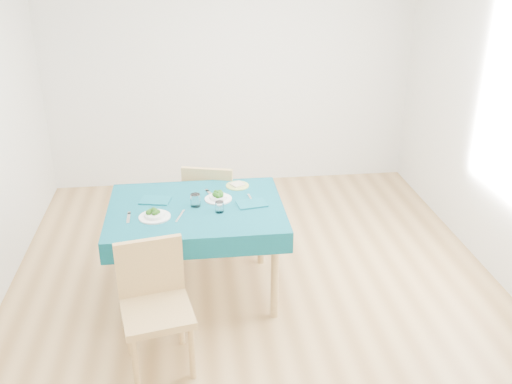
{
  "coord_description": "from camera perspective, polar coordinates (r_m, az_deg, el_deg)",
  "views": [
    {
      "loc": [
        -0.47,
        -3.89,
        2.61
      ],
      "look_at": [
        0.0,
        0.0,
        0.85
      ],
      "focal_mm": 40.0,
      "sensor_mm": 36.0,
      "label": 1
    }
  ],
  "objects": [
    {
      "name": "side_plate",
      "position": [
        4.62,
        -1.88,
        0.64
      ],
      "size": [
        0.19,
        0.19,
        0.01
      ],
      "primitive_type": "cylinder",
      "color": "#AABD5C",
      "rests_on": "table"
    },
    {
      "name": "fork_far",
      "position": [
        4.48,
        -4.47,
        -0.26
      ],
      "size": [
        0.09,
        0.19,
        0.0
      ],
      "primitive_type": "cube",
      "rotation": [
        0.0,
        0.0,
        0.36
      ],
      "color": "silver",
      "rests_on": "table"
    },
    {
      "name": "tumbler_center",
      "position": [
        4.29,
        -6.08,
        -0.82
      ],
      "size": [
        0.08,
        0.08,
        0.1
      ],
      "primitive_type": "cylinder",
      "color": "white",
      "rests_on": "table"
    },
    {
      "name": "table",
      "position": [
        4.48,
        -5.83,
        -5.84
      ],
      "size": [
        1.31,
        0.99,
        0.76
      ],
      "primitive_type": "cube",
      "color": "#074756",
      "rests_on": "ground"
    },
    {
      "name": "napkin_far",
      "position": [
        4.3,
        -0.42,
        -1.19
      ],
      "size": [
        0.24,
        0.19,
        0.01
      ],
      "primitive_type": "cube",
      "rotation": [
        0.0,
        0.0,
        0.17
      ],
      "color": "#0B505F",
      "rests_on": "table"
    },
    {
      "name": "chair_near",
      "position": [
        3.69,
        -10.01,
        -10.28
      ],
      "size": [
        0.52,
        0.55,
        1.09
      ],
      "primitive_type": "cube",
      "rotation": [
        0.0,
        0.0,
        0.19
      ],
      "color": "tan",
      "rests_on": "ground"
    },
    {
      "name": "bowl_far",
      "position": [
        4.38,
        -3.8,
        -0.4
      ],
      "size": [
        0.21,
        0.21,
        0.06
      ],
      "primitive_type": null,
      "color": "white",
      "rests_on": "table"
    },
    {
      "name": "knife_near",
      "position": [
        4.17,
        -7.6,
        -2.39
      ],
      "size": [
        0.07,
        0.2,
        0.0
      ],
      "primitive_type": "cube",
      "rotation": [
        0.0,
        0.0,
        -0.29
      ],
      "color": "silver",
      "rests_on": "table"
    },
    {
      "name": "bowl_near",
      "position": [
        4.16,
        -10.12,
        -2.11
      ],
      "size": [
        0.23,
        0.23,
        0.07
      ],
      "primitive_type": null,
      "color": "white",
      "rests_on": "table"
    },
    {
      "name": "room_shell",
      "position": [
        4.11,
        -0.0,
        6.33
      ],
      "size": [
        4.02,
        4.52,
        2.73
      ],
      "color": "olive",
      "rests_on": "ground"
    },
    {
      "name": "bread_slice",
      "position": [
        4.62,
        -1.88,
        0.77
      ],
      "size": [
        0.13,
        0.13,
        0.01
      ],
      "primitive_type": "cube",
      "rotation": [
        0.0,
        0.0,
        0.49
      ],
      "color": "beige",
      "rests_on": "side_plate"
    },
    {
      "name": "napkin_near",
      "position": [
        4.43,
        -10.03,
        -0.83
      ],
      "size": [
        0.25,
        0.2,
        0.01
      ],
      "primitive_type": "cube",
      "rotation": [
        0.0,
        0.0,
        -0.22
      ],
      "color": "#0B505F",
      "rests_on": "table"
    },
    {
      "name": "fork_near",
      "position": [
        4.2,
        -12.64,
        -2.55
      ],
      "size": [
        0.03,
        0.17,
        0.0
      ],
      "primitive_type": "cube",
      "rotation": [
        0.0,
        0.0,
        0.02
      ],
      "color": "silver",
      "rests_on": "table"
    },
    {
      "name": "chair_far",
      "position": [
        5.05,
        -4.34,
        -0.09
      ],
      "size": [
        0.54,
        0.57,
        1.08
      ],
      "primitive_type": "cube",
      "rotation": [
        0.0,
        0.0,
        2.88
      ],
      "color": "tan",
      "rests_on": "ground"
    },
    {
      "name": "knife_far",
      "position": [
        4.38,
        -0.45,
        -0.77
      ],
      "size": [
        0.04,
        0.21,
        0.0
      ],
      "primitive_type": "cube",
      "rotation": [
        0.0,
        0.0,
        0.13
      ],
      "color": "silver",
      "rests_on": "table"
    },
    {
      "name": "tumbler_side",
      "position": [
        4.19,
        -3.67,
        -1.5
      ],
      "size": [
        0.06,
        0.06,
        0.08
      ],
      "primitive_type": "cylinder",
      "color": "white",
      "rests_on": "table"
    }
  ]
}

